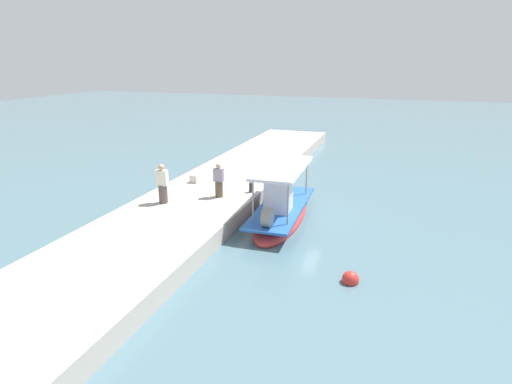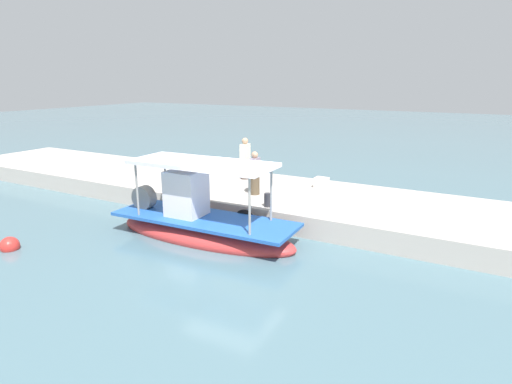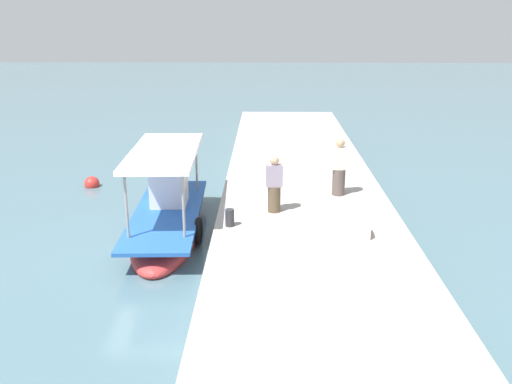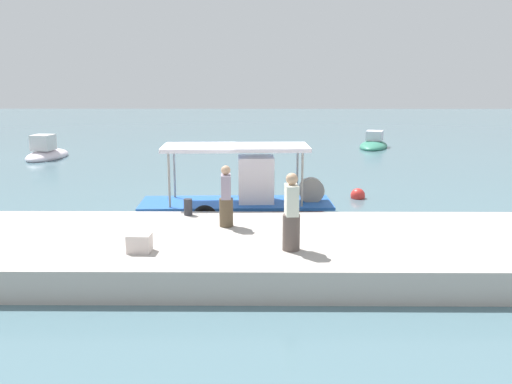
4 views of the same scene
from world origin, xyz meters
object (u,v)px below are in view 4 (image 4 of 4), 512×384
Objects in this scene: main_fishing_boat at (239,208)px; moored_boat_near at (374,145)px; cargo_crate at (139,243)px; fisherman_by_crate at (226,199)px; mooring_bollard at (188,207)px; fisherman_near_bollard at (291,216)px; marker_buoy at (358,195)px; moored_boat_mid at (47,154)px.

main_fishing_boat reaches higher than moored_boat_near.
moored_boat_near is at bearing 67.26° from cargo_crate.
fisherman_by_crate reaches higher than moored_boat_near.
mooring_bollard reaches higher than cargo_crate.
main_fishing_boat is 3.24m from fisherman_by_crate.
fisherman_by_crate is at bearing -94.25° from main_fishing_boat.
fisherman_by_crate reaches higher than mooring_bollard.
fisherman_near_bollard reaches higher than cargo_crate.
fisherman_near_bollard is at bearing -105.56° from moored_boat_near.
marker_buoy is 18.80m from moored_boat_mid.
main_fishing_boat reaches higher than moored_boat_mid.
fisherman_by_crate is at bearing -45.76° from mooring_bollard.
main_fishing_boat is 11.48× the size of marker_buoy.
marker_buoy is (4.39, 3.58, -0.35)m from main_fishing_boat.
moored_boat_near reaches higher than marker_buoy.
moored_boat_mid is (-11.15, 16.89, -1.19)m from fisherman_by_crate.
mooring_bollard is 0.90× the size of cargo_crate.
fisherman_near_bollard is at bearing -49.33° from mooring_bollard.
moored_boat_mid is (-11.38, 13.81, -0.20)m from main_fishing_boat.
cargo_crate is 26.02m from moored_boat_near.
main_fishing_boat is 20.37m from moored_boat_near.
marker_buoy is 15.58m from moored_boat_near.
fisherman_near_bollard is at bearing -56.01° from moored_boat_mid.
moored_boat_mid is at bearing 123.44° from fisherman_by_crate.
cargo_crate is 21.23m from moored_boat_mid.
fisherman_near_bollard is 4.25m from mooring_bollard.
marker_buoy is at bearing 43.47° from mooring_bollard.
fisherman_by_crate is at bearing 128.38° from fisherman_near_bollard.
mooring_bollard is at bearing 78.74° from cargo_crate.
fisherman_near_bollard is 3.82× the size of mooring_bollard.
fisherman_by_crate is 2.88m from cargo_crate.
fisherman_near_bollard is 0.47× the size of moored_boat_mid.
moored_boat_near is (8.00, 18.74, -0.28)m from main_fishing_boat.
mooring_bollard is at bearing 130.67° from fisherman_near_bollard.
moored_boat_near is (9.38, 20.63, -0.78)m from mooring_bollard.
main_fishing_boat is 3.92× the size of fisherman_by_crate.
fisherman_near_bollard is 3.22× the size of marker_buoy.
fisherman_by_crate is 3.13× the size of cargo_crate.
mooring_bollard is 22.67m from moored_boat_near.
fisherman_by_crate is 2.93× the size of marker_buoy.
fisherman_by_crate reaches higher than cargo_crate.
fisherman_near_bollard reaches higher than main_fishing_boat.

